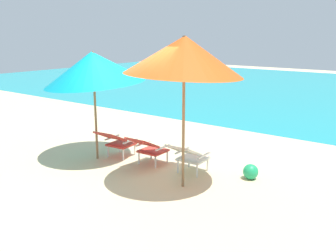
# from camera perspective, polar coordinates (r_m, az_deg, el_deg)

# --- Properties ---
(ground_plane) EXTENTS (40.00, 40.00, 0.00)m
(ground_plane) POSITION_cam_1_polar(r_m,az_deg,el_deg) (11.26, 10.39, -0.50)
(ground_plane) COLOR beige
(ocean_band) EXTENTS (40.00, 18.00, 0.01)m
(ocean_band) POSITION_cam_1_polar(r_m,az_deg,el_deg) (19.56, 22.56, 4.67)
(ocean_band) COLOR teal
(ocean_band) RESTS_ON ground_plane
(lounge_chair_left) EXTENTS (0.61, 0.92, 0.68)m
(lounge_chair_left) POSITION_cam_1_polar(r_m,az_deg,el_deg) (8.53, -7.71, -2.18)
(lounge_chair_left) COLOR red
(lounge_chair_left) RESTS_ON ground_plane
(lounge_chair_center) EXTENTS (0.57, 0.89, 0.68)m
(lounge_chair_center) POSITION_cam_1_polar(r_m,az_deg,el_deg) (8.00, -2.99, -3.15)
(lounge_chair_center) COLOR red
(lounge_chair_center) RESTS_ON ground_plane
(lounge_chair_right) EXTENTS (0.58, 0.90, 0.68)m
(lounge_chair_right) POSITION_cam_1_polar(r_m,az_deg,el_deg) (7.50, 3.06, -4.31)
(lounge_chair_right) COLOR silver
(lounge_chair_right) RESTS_ON ground_plane
(beach_umbrella_left) EXTENTS (2.98, 3.00, 2.43)m
(beach_umbrella_left) POSITION_cam_1_polar(r_m,az_deg,el_deg) (8.29, -11.02, 8.51)
(beach_umbrella_left) COLOR olive
(beach_umbrella_left) RESTS_ON ground_plane
(beach_umbrella_right) EXTENTS (2.91, 2.91, 2.72)m
(beach_umbrella_right) POSITION_cam_1_polar(r_m,az_deg,el_deg) (6.54, 2.41, 10.40)
(beach_umbrella_right) COLOR olive
(beach_umbrella_right) RESTS_ON ground_plane
(beach_ball) EXTENTS (0.29, 0.29, 0.29)m
(beach_ball) POSITION_cam_1_polar(r_m,az_deg,el_deg) (7.51, 12.17, -6.65)
(beach_ball) COLOR #1E9E60
(beach_ball) RESTS_ON ground_plane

